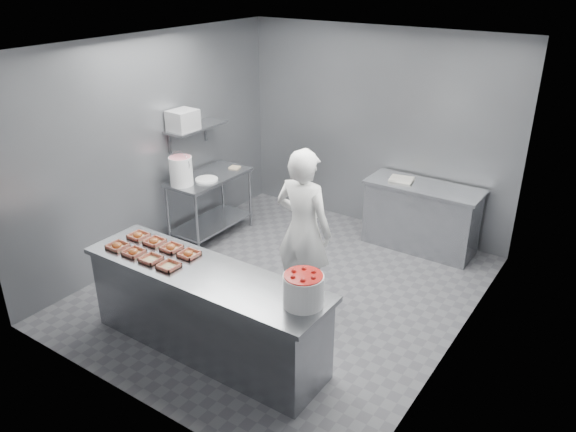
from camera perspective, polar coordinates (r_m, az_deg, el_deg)
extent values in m
plane|color=#4C4C51|center=(6.72, -0.35, -7.41)|extent=(4.50, 4.50, 0.00)
plane|color=white|center=(5.74, -0.43, 16.98)|extent=(4.50, 4.50, 0.00)
cube|color=slate|center=(7.96, 8.91, 8.56)|extent=(4.00, 0.04, 2.80)
cube|color=slate|center=(7.35, -13.46, 6.82)|extent=(0.04, 4.50, 2.80)
cube|color=slate|center=(5.31, 17.71, -0.67)|extent=(0.04, 4.50, 2.80)
cube|color=slate|center=(5.37, -8.58, -5.76)|extent=(2.60, 0.70, 0.05)
cube|color=slate|center=(5.61, -8.29, -9.73)|extent=(2.50, 0.64, 0.85)
cube|color=slate|center=(7.68, -8.04, 3.93)|extent=(0.60, 1.20, 0.04)
cube|color=slate|center=(7.94, -7.76, -0.66)|extent=(0.56, 1.15, 0.03)
cylinder|color=slate|center=(7.65, -12.08, -0.05)|extent=(0.04, 0.04, 0.88)
cylinder|color=slate|center=(7.31, -9.21, -1.00)|extent=(0.04, 0.04, 0.88)
cylinder|color=slate|center=(8.39, -6.67, 2.60)|extent=(0.04, 0.04, 0.88)
cylinder|color=slate|center=(8.08, -3.85, 1.84)|extent=(0.04, 0.04, 0.88)
cube|color=slate|center=(7.49, 13.67, 2.87)|extent=(1.50, 0.60, 0.05)
cube|color=slate|center=(7.66, 13.34, -0.25)|extent=(1.44, 0.55, 0.85)
cube|color=slate|center=(7.58, -9.32, 8.91)|extent=(0.35, 0.90, 0.03)
cube|color=tan|center=(5.95, -16.92, -2.94)|extent=(0.18, 0.18, 0.04)
cube|color=white|center=(5.93, -16.52, -3.09)|extent=(0.10, 0.06, 0.00)
ellipsoid|color=#CA6932|center=(5.95, -17.00, -2.83)|extent=(0.10, 0.10, 0.05)
cube|color=tan|center=(5.78, -15.39, -3.59)|extent=(0.18, 0.18, 0.04)
cube|color=white|center=(5.76, -14.97, -3.74)|extent=(0.10, 0.06, 0.00)
ellipsoid|color=#CA6932|center=(5.78, -15.46, -3.47)|extent=(0.10, 0.10, 0.05)
cube|color=tan|center=(5.61, -13.75, -4.27)|extent=(0.18, 0.18, 0.04)
cube|color=white|center=(5.60, -13.32, -4.43)|extent=(0.10, 0.06, 0.00)
cube|color=tan|center=(5.46, -12.02, -4.98)|extent=(0.18, 0.18, 0.04)
cube|color=white|center=(5.44, -11.57, -5.15)|extent=(0.10, 0.06, 0.00)
cube|color=tan|center=(6.10, -14.94, -1.96)|extent=(0.18, 0.18, 0.04)
cube|color=white|center=(6.08, -14.55, -2.10)|extent=(0.10, 0.06, 0.00)
ellipsoid|color=#CA6932|center=(6.10, -15.02, -1.85)|extent=(0.10, 0.10, 0.05)
cube|color=tan|center=(5.94, -13.39, -2.56)|extent=(0.18, 0.18, 0.04)
cube|color=white|center=(5.92, -12.98, -2.70)|extent=(0.10, 0.06, 0.00)
ellipsoid|color=#CA6932|center=(5.94, -13.47, -2.45)|extent=(0.10, 0.10, 0.05)
cube|color=tan|center=(5.78, -11.75, -3.19)|extent=(0.18, 0.18, 0.04)
cube|color=white|center=(5.76, -11.32, -3.34)|extent=(0.10, 0.06, 0.00)
ellipsoid|color=#CA6932|center=(5.78, -11.83, -3.07)|extent=(0.10, 0.10, 0.05)
cube|color=tan|center=(5.62, -10.02, -3.85)|extent=(0.18, 0.18, 0.04)
cube|color=white|center=(5.61, -9.57, -4.00)|extent=(0.10, 0.06, 0.00)
ellipsoid|color=#CA6932|center=(5.63, -10.10, -3.73)|extent=(0.10, 0.10, 0.05)
imported|color=white|center=(6.03, 1.57, -1.41)|extent=(0.67, 0.44, 1.83)
cylinder|color=white|center=(4.75, 1.56, -7.55)|extent=(0.35, 0.35, 0.28)
cylinder|color=red|center=(4.68, 1.58, -6.20)|extent=(0.33, 0.33, 0.04)
cylinder|color=white|center=(7.36, -10.81, 4.51)|extent=(0.30, 0.30, 0.37)
cylinder|color=#D26976|center=(7.30, -10.93, 5.86)|extent=(0.28, 0.28, 0.02)
torus|color=slate|center=(7.32, -10.88, 5.34)|extent=(0.31, 0.01, 0.31)
cylinder|color=white|center=(7.51, -8.28, 3.70)|extent=(0.30, 0.30, 0.02)
cube|color=#CCB28C|center=(7.92, -5.43, 4.95)|extent=(0.16, 0.14, 0.02)
cube|color=gray|center=(7.39, -10.63, 9.55)|extent=(0.32, 0.36, 0.26)
cube|color=silver|center=(7.58, 11.48, 3.69)|extent=(0.33, 0.26, 0.04)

